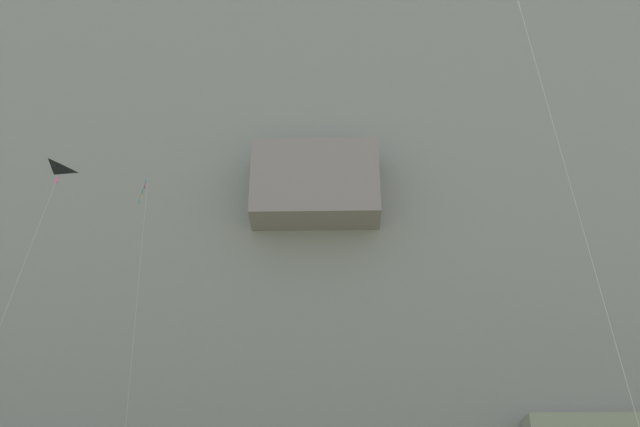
{
  "coord_description": "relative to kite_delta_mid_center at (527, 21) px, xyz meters",
  "views": [
    {
      "loc": [
        1.44,
        -8.96,
        2.01
      ],
      "look_at": [
        0.87,
        19.51,
        18.0
      ],
      "focal_mm": 39.8,
      "sensor_mm": 36.0,
      "label": 1
    }
  ],
  "objects": [
    {
      "name": "kite_banner_near_cliff",
      "position": [
        -24.0,
        19.83,
        -1.03
      ],
      "size": [
        3.27,
        4.78,
        30.53
      ],
      "color": "black",
      "rests_on": "ground"
    },
    {
      "name": "kite_delta_mid_center",
      "position": [
        0.0,
        0.0,
        0.0
      ],
      "size": [
        1.92,
        1.84,
        29.91
      ],
      "color": "orange",
      "rests_on": "ground"
    },
    {
      "name": "kite_delta_mid_left",
      "position": [
        -27.99,
        12.56,
        -1.79
      ],
      "size": [
        1.84,
        6.9,
        26.61
      ],
      "color": "black",
      "rests_on": "ground"
    },
    {
      "name": "cliff_face",
      "position": [
        -11.19,
        41.05,
        8.51
      ],
      "size": [
        180.0,
        31.49,
        72.3
      ],
      "color": "gray",
      "rests_on": "ground"
    }
  ]
}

